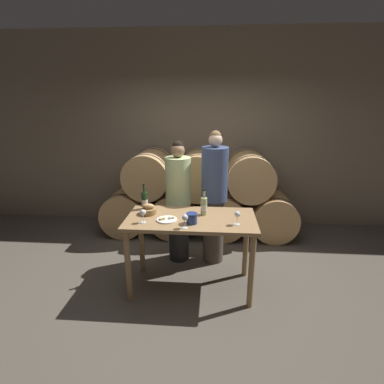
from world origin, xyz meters
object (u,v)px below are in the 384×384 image
bread_basket (148,210)px  person_left (178,202)px  wine_glass_left (185,218)px  person_right (214,198)px  wine_glass_far_left (143,213)px  cheese_plate (167,219)px  wine_bottle_white (204,206)px  blue_crock (192,218)px  tasting_table (191,228)px  wine_bottle_red (145,200)px  wine_glass_center (237,215)px

bread_basket → person_left: bearing=65.1°
wine_glass_left → person_right: bearing=73.0°
person_left → wine_glass_far_left: bearing=-108.0°
person_left → bread_basket: person_left is taller
person_left → cheese_plate: size_ratio=7.33×
wine_bottle_white → bread_basket: size_ratio=1.67×
blue_crock → cheese_plate: size_ratio=0.54×
tasting_table → person_left: 0.70m
blue_crock → wine_glass_far_left: wine_glass_far_left is taller
wine_bottle_red → person_right: bearing=27.4°
tasting_table → wine_glass_far_left: size_ratio=9.75×
tasting_table → wine_bottle_red: 0.66m
wine_bottle_red → wine_glass_left: wine_bottle_red is taller
tasting_table → wine_glass_center: (0.49, -0.15, 0.24)m
blue_crock → wine_glass_far_left: size_ratio=0.83×
person_left → wine_bottle_red: bearing=-129.5°
person_right → wine_glass_center: person_right is taller
cheese_plate → wine_glass_left: size_ratio=1.53×
wine_glass_far_left → wine_bottle_white: bearing=23.6°
bread_basket → wine_glass_center: wine_glass_center is taller
blue_crock → bread_basket: bread_basket is taller
tasting_table → bread_basket: bread_basket is taller
person_right → wine_bottle_red: person_right is taller
person_left → wine_bottle_red: size_ratio=5.28×
bread_basket → wine_glass_center: bearing=-12.9°
wine_glass_left → wine_glass_far_left: bearing=166.7°
person_right → wine_bottle_red: size_ratio=5.70×
person_left → bread_basket: size_ratio=8.95×
person_left → blue_crock: person_left is taller
cheese_plate → wine_glass_center: wine_glass_center is taller
person_right → cheese_plate: (-0.50, -0.75, -0.01)m
wine_glass_center → wine_glass_left: bearing=-166.1°
tasting_table → wine_bottle_white: bearing=35.3°
wine_glass_left → bread_basket: bearing=141.7°
blue_crock → cheese_plate: bearing=167.0°
blue_crock → bread_basket: bearing=155.5°
tasting_table → wine_glass_center: wine_glass_center is taller
wine_bottle_white → blue_crock: (-0.12, -0.26, -0.04)m
wine_glass_left → wine_glass_center: size_ratio=1.00×
person_right → tasting_table: bearing=-110.8°
wine_glass_left → cheese_plate: bearing=138.9°
cheese_plate → wine_glass_far_left: size_ratio=1.53×
person_left → person_right: person_right is taller
person_right → wine_bottle_red: bearing=-152.6°
cheese_plate → person_right: bearing=56.2°
tasting_table → wine_bottle_white: size_ratio=4.67×
blue_crock → wine_bottle_white: bearing=65.7°
cheese_plate → wine_glass_left: (0.22, -0.19, 0.10)m
blue_crock → cheese_plate: 0.29m
wine_bottle_red → bread_basket: 0.19m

